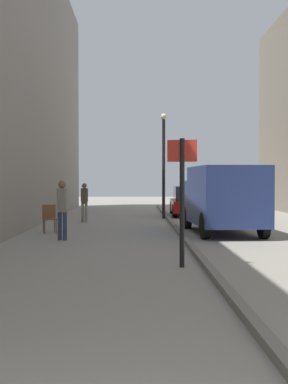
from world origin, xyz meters
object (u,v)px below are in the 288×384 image
pedestrian_main_foreground (62,206)px  delivery_van (223,197)px  parked_car (190,201)px  lamp_post (164,159)px  pedestrian_mid_block (84,200)px  street_sign_post (182,191)px  cafe_chair_near_window (49,217)px

pedestrian_main_foreground → delivery_van: (5.00, 1.83, 0.18)m
pedestrian_main_foreground → parked_car: size_ratio=0.41×
delivery_van → lamp_post: size_ratio=1.04×
pedestrian_mid_block → street_sign_post: bearing=-56.0°
pedestrian_main_foreground → parked_car: 11.49m
lamp_post → cafe_chair_near_window: (-4.11, -6.30, -2.18)m
lamp_post → cafe_chair_near_window: bearing=-123.1°
pedestrian_mid_block → delivery_van: 6.81m
pedestrian_mid_block → cafe_chair_near_window: pedestrian_mid_block is taller
delivery_van → cafe_chair_near_window: delivery_van is taller
pedestrian_main_foreground → delivery_van: delivery_van is taller
pedestrian_main_foreground → pedestrian_mid_block: size_ratio=1.07×
pedestrian_mid_block → street_sign_post: size_ratio=0.63×
parked_car → street_sign_post: (-1.71, -15.20, 0.83)m
lamp_post → cafe_chair_near_window: lamp_post is taller
pedestrian_main_foreground → cafe_chair_near_window: 2.21m
street_sign_post → cafe_chair_near_window: street_sign_post is taller
delivery_van → parked_car: (-0.20, 8.61, -0.48)m
parked_car → delivery_van: bearing=-87.3°
pedestrian_main_foreground → delivery_van: bearing=42.3°
delivery_van → pedestrian_main_foreground: bearing=-163.4°
delivery_van → parked_car: delivery_van is taller
lamp_post → pedestrian_mid_block: bearing=-151.0°
delivery_van → cafe_chair_near_window: (-5.71, 0.21, -0.64)m
pedestrian_mid_block → cafe_chair_near_window: (-0.71, -4.42, -0.39)m
parked_car → street_sign_post: 15.32m
pedestrian_main_foreground → street_sign_post: street_sign_post is taller
lamp_post → cafe_chair_near_window: size_ratio=5.06×
cafe_chair_near_window → parked_car: bearing=-140.3°
pedestrian_main_foreground → pedestrian_mid_block: bearing=112.2°
pedestrian_mid_block → delivery_van: delivery_van is taller
delivery_van → lamp_post: (-1.60, 6.51, 1.53)m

